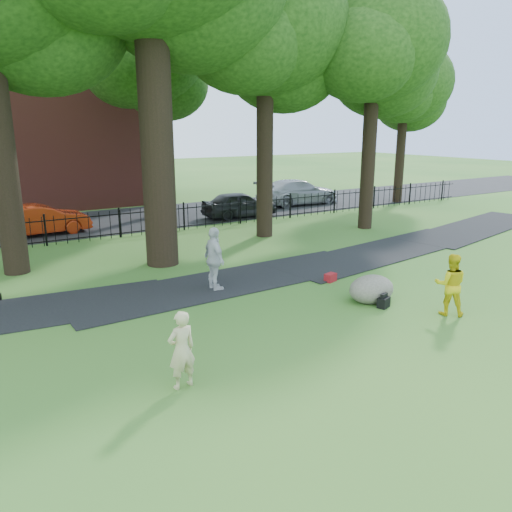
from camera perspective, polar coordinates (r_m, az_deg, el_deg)
ground at (r=11.89m, az=1.90°, el=-8.66°), size 120.00×120.00×0.00m
footpath at (r=15.51m, az=-2.95°, el=-3.00°), size 36.07×3.85×0.03m
street at (r=26.24m, az=-17.74°, el=3.67°), size 80.00×7.00×0.02m
iron_fence at (r=22.32m, az=-15.32°, el=3.57°), size 44.00×0.04×1.20m
tree_row at (r=19.00m, az=-11.94°, el=24.86°), size 26.82×7.96×12.42m
woman at (r=9.36m, az=-8.50°, el=-10.55°), size 0.58×0.42×1.50m
man at (r=13.60m, az=21.33°, el=-3.05°), size 0.98×0.98×1.60m
pedestrian at (r=14.53m, az=-4.78°, el=-0.37°), size 0.48×1.11×1.89m
boulder at (r=14.13m, az=13.07°, el=-3.50°), size 1.38×1.06×0.79m
backpack at (r=13.79m, az=14.38°, el=-5.16°), size 0.43×0.35×0.28m
red_bag at (r=15.69m, az=8.50°, el=-2.45°), size 0.43×0.33×0.26m
red_sedan at (r=23.99m, az=-23.38°, el=3.81°), size 4.20×1.73×1.35m
grey_car at (r=26.40m, az=-1.90°, el=5.93°), size 4.04×1.69×1.37m
silver_car at (r=30.73m, az=4.80°, el=7.29°), size 5.31×2.22×1.53m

